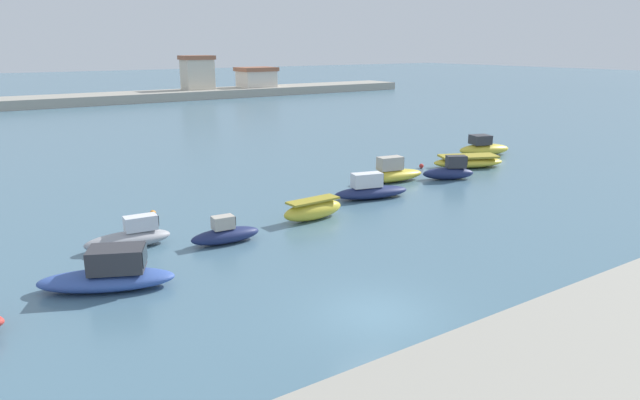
# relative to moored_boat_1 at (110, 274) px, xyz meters

# --- Properties ---
(ground_plane) EXTENTS (400.00, 400.00, 0.00)m
(ground_plane) POSITION_rel_moored_boat_1_xyz_m (7.03, -7.43, -0.61)
(ground_plane) COLOR slate
(moored_boat_1) EXTENTS (5.33, 3.71, 1.66)m
(moored_boat_1) POSITION_rel_moored_boat_1_xyz_m (0.00, 0.00, 0.00)
(moored_boat_1) COLOR #3856A8
(moored_boat_1) RESTS_ON ground
(moored_boat_2) EXTENTS (3.96, 1.57, 1.45)m
(moored_boat_2) POSITION_rel_moored_boat_1_xyz_m (2.04, 4.23, -0.10)
(moored_boat_2) COLOR #9E9EA3
(moored_boat_2) RESTS_ON ground
(moored_boat_3) EXTENTS (3.42, 1.35, 1.33)m
(moored_boat_3) POSITION_rel_moored_boat_1_xyz_m (5.92, 2.35, -0.15)
(moored_boat_3) COLOR navy
(moored_boat_3) RESTS_ON ground
(moored_boat_4) EXTENTS (3.75, 1.34, 1.12)m
(moored_boat_4) POSITION_rel_moored_boat_1_xyz_m (11.42, 3.17, -0.07)
(moored_boat_4) COLOR yellow
(moored_boat_4) RESTS_ON ground
(moored_boat_5) EXTENTS (4.97, 2.62, 1.59)m
(moored_boat_5) POSITION_rel_moored_boat_1_xyz_m (16.71, 4.85, -0.08)
(moored_boat_5) COLOR navy
(moored_boat_5) RESTS_ON ground
(moored_boat_6) EXTENTS (5.38, 2.40, 1.73)m
(moored_boat_6) POSITION_rel_moored_boat_1_xyz_m (20.51, 7.51, -0.05)
(moored_boat_6) COLOR yellow
(moored_boat_6) RESTS_ON ground
(moored_boat_7) EXTENTS (3.70, 2.69, 1.66)m
(moored_boat_7) POSITION_rel_moored_boat_1_xyz_m (24.49, 5.74, -0.03)
(moored_boat_7) COLOR navy
(moored_boat_7) RESTS_ON ground
(moored_boat_8) EXTENTS (5.79, 4.09, 0.92)m
(moored_boat_8) POSITION_rel_moored_boat_1_xyz_m (28.67, 7.81, -0.17)
(moored_boat_8) COLOR yellow
(moored_boat_8) RESTS_ON ground
(moored_boat_9) EXTENTS (4.88, 3.04, 1.72)m
(moored_boat_9) POSITION_rel_moored_boat_1_xyz_m (33.51, 10.46, 0.02)
(moored_boat_9) COLOR yellow
(moored_boat_9) RESTS_ON ground
(mooring_buoy_1) EXTENTS (0.35, 0.35, 0.35)m
(mooring_buoy_1) POSITION_rel_moored_boat_1_xyz_m (25.48, 9.53, -0.43)
(mooring_buoy_1) COLOR red
(mooring_buoy_1) RESTS_ON ground
(mooring_buoy_2) EXTENTS (0.34, 0.34, 0.34)m
(mooring_buoy_2) POSITION_rel_moored_boat_1_xyz_m (4.53, 8.59, -0.44)
(mooring_buoy_2) COLOR orange
(mooring_buoy_2) RESTS_ON ground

